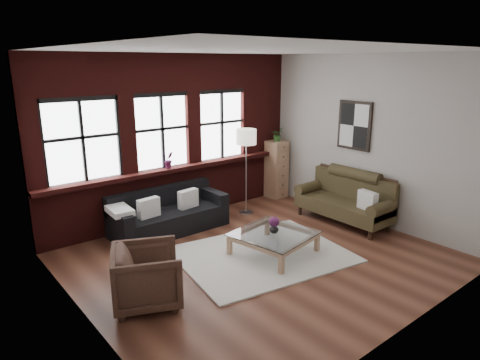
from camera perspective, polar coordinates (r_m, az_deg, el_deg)
floor at (r=7.00m, az=2.51°, el=-10.28°), size 5.50×5.50×0.00m
ceiling at (r=6.30m, az=2.87°, el=16.92°), size 5.50×5.50×0.00m
wall_back at (r=8.45m, az=-8.74°, el=5.50°), size 5.50×0.00×5.50m
wall_front at (r=4.96m, az=22.32°, el=-2.59°), size 5.50×0.00×5.50m
wall_left at (r=5.12m, az=-20.95°, el=-1.92°), size 0.00×5.00×5.00m
wall_right at (r=8.52m, az=16.66°, el=5.10°), size 0.00×5.00×5.00m
brick_backwall at (r=8.40m, az=-8.53°, el=5.44°), size 5.50×0.12×3.20m
sill_ledge at (r=8.44m, az=-8.07°, el=1.62°), size 5.50×0.30×0.08m
window_left at (r=7.64m, az=-20.29°, el=4.80°), size 1.38×0.10×1.50m
window_mid at (r=8.24m, az=-10.41°, el=6.22°), size 1.38×0.10×1.50m
window_right at (r=8.99m, az=-2.54°, el=7.22°), size 1.38×0.10×1.50m
wall_poster at (r=8.62m, az=15.03°, el=7.03°), size 0.05×0.74×0.94m
shag_rug at (r=7.07m, az=2.98°, el=-9.90°), size 2.93×2.46×0.03m
dark_sofa at (r=8.00m, az=-9.43°, el=-4.10°), size 2.14×0.87×0.77m
pillow_a at (r=7.65m, az=-12.09°, el=-3.65°), size 0.41×0.18×0.34m
pillow_b at (r=8.03m, az=-6.93°, el=-2.49°), size 0.41×0.19×0.34m
vintage_settee at (r=8.49m, az=13.64°, el=-2.28°), size 0.86×1.93×1.03m
pillow_settee at (r=8.07m, az=16.65°, el=-2.64°), size 0.20×0.40×0.34m
armchair at (r=5.74m, az=-12.26°, el=-12.41°), size 1.13×1.11×0.78m
coffee_table at (r=7.06m, az=4.51°, el=-8.45°), size 1.33×1.33×0.38m
vase at (r=6.96m, az=4.55°, el=-6.44°), size 0.19×0.19×0.16m
flowers at (r=6.92m, az=4.57°, el=-5.58°), size 0.17×0.17×0.17m
drawer_chest at (r=9.86m, az=4.88°, el=1.43°), size 0.40×0.40×1.31m
potted_plant_top at (r=9.69m, az=4.99°, el=6.08°), size 0.31×0.28×0.31m
floor_lamp at (r=8.65m, az=0.83°, el=1.52°), size 0.40×0.40×1.91m
sill_plant at (r=8.25m, az=-9.47°, el=2.68°), size 0.18×0.15×0.32m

